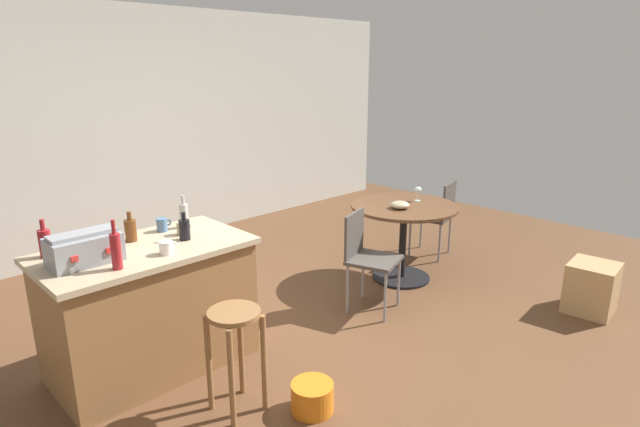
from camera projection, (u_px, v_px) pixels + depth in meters
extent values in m
plane|color=brown|center=(317.00, 331.00, 4.18)|extent=(8.80, 8.80, 0.00)
cube|color=beige|center=(133.00, 130.00, 5.86)|extent=(8.00, 0.10, 2.70)
cube|color=olive|center=(151.00, 311.00, 3.59)|extent=(1.31, 0.71, 0.85)
cube|color=tan|center=(145.00, 250.00, 3.47)|extent=(1.37, 0.77, 0.04)
cylinder|color=olive|center=(241.00, 349.00, 3.31)|extent=(0.04, 0.04, 0.64)
cylinder|color=olive|center=(209.00, 363.00, 3.15)|extent=(0.04, 0.04, 0.64)
cylinder|color=olive|center=(232.00, 379.00, 2.99)|extent=(0.04, 0.04, 0.64)
cylinder|color=olive|center=(264.00, 363.00, 3.15)|extent=(0.04, 0.04, 0.64)
cylinder|color=olive|center=(234.00, 313.00, 3.06)|extent=(0.32, 0.32, 0.03)
cylinder|color=black|center=(401.00, 277.00, 5.20)|extent=(0.57, 0.57, 0.02)
cylinder|color=black|center=(403.00, 244.00, 5.10)|extent=(0.07, 0.07, 0.73)
cylinder|color=brown|center=(404.00, 206.00, 4.99)|extent=(1.03, 1.03, 0.03)
cube|color=#47423D|center=(374.00, 260.00, 4.42)|extent=(0.51, 0.51, 0.03)
cube|color=#47423D|center=(354.00, 235.00, 4.44)|extent=(0.35, 0.14, 0.40)
cylinder|color=gray|center=(363.00, 275.00, 4.70)|extent=(0.02, 0.02, 0.45)
cylinder|color=gray|center=(347.00, 289.00, 4.41)|extent=(0.02, 0.02, 0.45)
cylinder|color=gray|center=(385.00, 297.00, 4.26)|extent=(0.02, 0.02, 0.45)
cylinder|color=gray|center=(399.00, 282.00, 4.55)|extent=(0.02, 0.02, 0.45)
cube|color=#47423D|center=(431.00, 216.00, 5.73)|extent=(0.49, 0.49, 0.03)
cube|color=#47423D|center=(449.00, 201.00, 5.58)|extent=(0.35, 0.11, 0.40)
cylinder|color=gray|center=(440.00, 243.00, 5.57)|extent=(0.02, 0.02, 0.43)
cylinder|color=gray|center=(450.00, 235.00, 5.85)|extent=(0.02, 0.02, 0.43)
cylinder|color=gray|center=(421.00, 230.00, 6.02)|extent=(0.02, 0.02, 0.43)
cylinder|color=gray|center=(410.00, 238.00, 5.74)|extent=(0.02, 0.02, 0.43)
cube|color=gray|center=(84.00, 249.00, 3.16)|extent=(0.41, 0.24, 0.18)
cube|color=gray|center=(82.00, 234.00, 3.13)|extent=(0.39, 0.14, 0.02)
cube|color=red|center=(75.00, 259.00, 3.01)|extent=(0.04, 0.01, 0.04)
cube|color=red|center=(110.00, 250.00, 3.14)|extent=(0.04, 0.01, 0.04)
cylinder|color=#B7B2AD|center=(184.00, 216.00, 3.85)|extent=(0.06, 0.06, 0.18)
cylinder|color=#B7B2AD|center=(183.00, 200.00, 3.82)|extent=(0.02, 0.02, 0.07)
cylinder|color=#603314|center=(131.00, 231.00, 3.56)|extent=(0.08, 0.08, 0.15)
cylinder|color=#603314|center=(129.00, 216.00, 3.53)|extent=(0.03, 0.03, 0.06)
cylinder|color=black|center=(185.00, 230.00, 3.59)|extent=(0.08, 0.08, 0.14)
cylinder|color=black|center=(183.00, 216.00, 3.56)|extent=(0.03, 0.03, 0.06)
cylinder|color=maroon|center=(45.00, 244.00, 3.26)|extent=(0.08, 0.08, 0.18)
cylinder|color=maroon|center=(42.00, 225.00, 3.23)|extent=(0.03, 0.03, 0.07)
cylinder|color=maroon|center=(116.00, 251.00, 3.06)|extent=(0.06, 0.06, 0.22)
cylinder|color=maroon|center=(113.00, 227.00, 3.02)|extent=(0.02, 0.02, 0.09)
cylinder|color=#4C7099|center=(162.00, 225.00, 3.78)|extent=(0.08, 0.08, 0.10)
torus|color=#4C7099|center=(168.00, 223.00, 3.81)|extent=(0.05, 0.01, 0.05)
cylinder|color=tan|center=(182.00, 228.00, 3.71)|extent=(0.08, 0.08, 0.09)
torus|color=tan|center=(188.00, 226.00, 3.74)|extent=(0.05, 0.01, 0.05)
cylinder|color=white|center=(166.00, 248.00, 3.32)|extent=(0.09, 0.09, 0.09)
torus|color=white|center=(174.00, 245.00, 3.36)|extent=(0.05, 0.01, 0.05)
cylinder|color=silver|center=(417.00, 201.00, 5.14)|extent=(0.06, 0.06, 0.00)
cylinder|color=silver|center=(418.00, 197.00, 5.13)|extent=(0.01, 0.01, 0.08)
ellipsoid|color=silver|center=(418.00, 190.00, 5.11)|extent=(0.07, 0.07, 0.06)
ellipsoid|color=tan|center=(400.00, 205.00, 4.86)|extent=(0.18, 0.18, 0.07)
cube|color=tan|center=(591.00, 288.00, 4.46)|extent=(0.43, 0.41, 0.43)
cylinder|color=orange|center=(312.00, 397.00, 3.20)|extent=(0.27, 0.27, 0.18)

